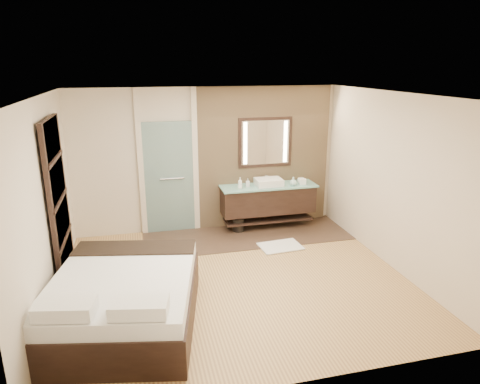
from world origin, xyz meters
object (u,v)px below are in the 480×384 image
object	(u,v)px
mirror_unit	(265,142)
waste_bin	(238,225)
bed	(124,299)
vanity	(268,199)

from	to	relation	value
mirror_unit	waste_bin	distance (m)	1.66
mirror_unit	bed	size ratio (longest dim) A/B	0.44
vanity	bed	distance (m)	3.80
bed	waste_bin	bearing A→B (deg)	63.32
vanity	mirror_unit	world-z (taller)	mirror_unit
mirror_unit	vanity	bearing A→B (deg)	-90.00
vanity	waste_bin	xyz separation A→B (m)	(-0.61, -0.07, -0.44)
mirror_unit	waste_bin	size ratio (longest dim) A/B	3.90
waste_bin	mirror_unit	bearing A→B (deg)	26.64
vanity	waste_bin	world-z (taller)	vanity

